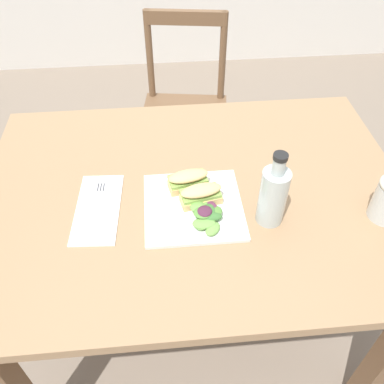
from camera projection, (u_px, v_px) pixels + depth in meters
The scene contains 10 objects.
ground_plane at pixel (189, 298), 1.74m from camera, with size 8.43×8.43×0.00m, color #7A6B5B.
dining_table at pixel (195, 220), 1.24m from camera, with size 1.20×0.88×0.74m.
chair_wooden_far at pixel (184, 112), 1.95m from camera, with size 0.45×0.45×0.87m.
plate_lunch at pixel (193, 206), 1.10m from camera, with size 0.26×0.26×0.01m, color white.
sandwich_half_front at pixel (201, 194), 1.08m from camera, with size 0.12×0.08×0.06m.
sandwich_half_back at pixel (188, 180), 1.12m from camera, with size 0.12×0.08×0.06m.
salad_mixed_greens at pixel (207, 214), 1.05m from camera, with size 0.09×0.14×0.03m.
napkin_folded at pixel (98, 208), 1.10m from camera, with size 0.12×0.26×0.00m, color white.
fork_on_napkin at pixel (98, 203), 1.11m from camera, with size 0.03×0.19×0.00m.
bottle_cold_brew at pixel (272, 198), 1.02m from camera, with size 0.07×0.07×0.22m.
Camera 1 is at (-0.07, -0.92, 1.55)m, focal length 38.20 mm.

